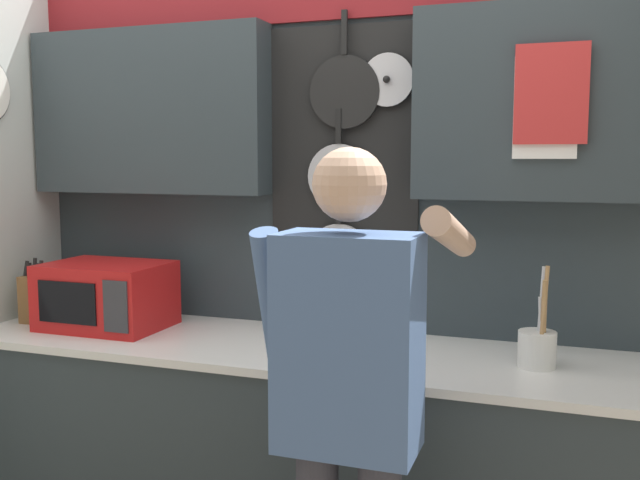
% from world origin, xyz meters
% --- Properties ---
extents(base_cabinet_counter, '(2.61, 0.66, 0.89)m').
position_xyz_m(base_cabinet_counter, '(0.00, -0.00, 0.44)').
color(base_cabinet_counter, '#2D383D').
rests_on(base_cabinet_counter, ground_plane).
extents(back_wall_unit, '(3.18, 0.23, 2.45)m').
position_xyz_m(back_wall_unit, '(-0.01, 0.30, 1.49)').
color(back_wall_unit, '#2D383D').
rests_on(back_wall_unit, ground_plane).
extents(microwave, '(0.49, 0.36, 0.27)m').
position_xyz_m(microwave, '(-0.83, 0.00, 1.02)').
color(microwave, red).
rests_on(microwave, base_cabinet_counter).
extents(knife_block, '(0.12, 0.16, 0.28)m').
position_xyz_m(knife_block, '(-1.17, 0.01, 0.99)').
color(knife_block, brown).
rests_on(knife_block, base_cabinet_counter).
extents(utensil_crock, '(0.13, 0.13, 0.34)m').
position_xyz_m(utensil_crock, '(0.87, 0.01, 0.96)').
color(utensil_crock, white).
rests_on(utensil_crock, base_cabinet_counter).
extents(person, '(0.54, 0.63, 1.62)m').
position_xyz_m(person, '(0.41, -0.62, 0.96)').
color(person, '#383842').
rests_on(person, ground_plane).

